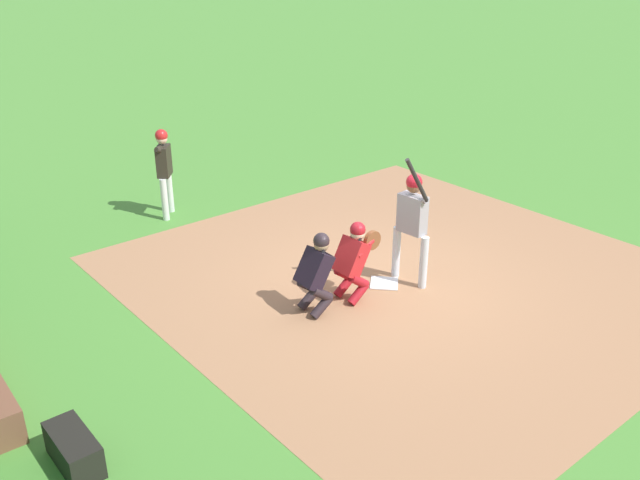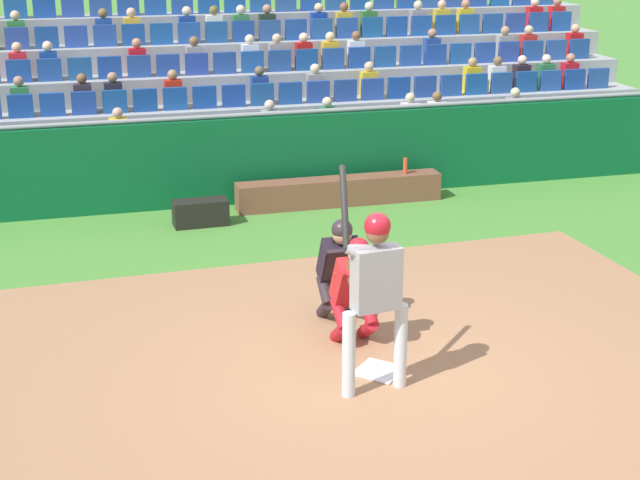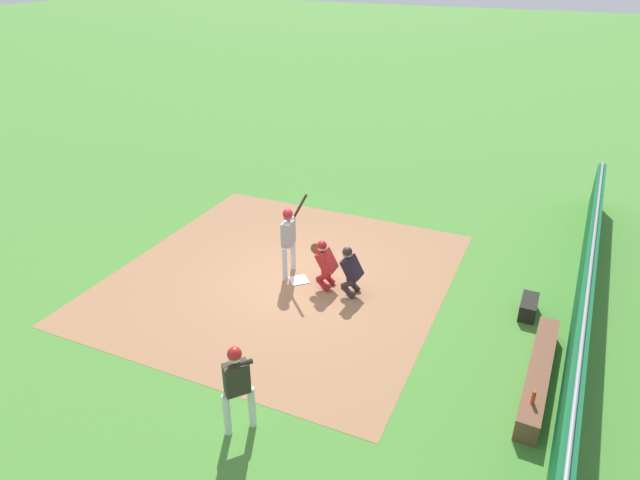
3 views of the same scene
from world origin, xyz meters
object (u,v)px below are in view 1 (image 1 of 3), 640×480
at_px(on_deck_batter, 164,164).
at_px(catcher_crouching, 354,257).
at_px(equipment_duffel_bag, 74,450).
at_px(home_plate_umpire, 316,270).
at_px(batter_at_plate, 412,216).
at_px(home_plate_marker, 384,283).

bearing_deg(on_deck_batter, catcher_crouching, 8.41).
bearing_deg(equipment_duffel_bag, home_plate_umpire, 102.37).
xyz_separation_m(batter_at_plate, home_plate_umpire, (-0.17, -1.76, -0.46)).
distance_m(home_plate_umpire, on_deck_batter, 4.83).
relative_size(batter_at_plate, home_plate_umpire, 1.75).
bearing_deg(home_plate_marker, on_deck_batter, -163.57).
bearing_deg(home_plate_umpire, batter_at_plate, 84.42).
relative_size(batter_at_plate, on_deck_batter, 1.26).
bearing_deg(catcher_crouching, home_plate_umpire, -92.82).
height_order(home_plate_marker, batter_at_plate, batter_at_plate).
xyz_separation_m(batter_at_plate, on_deck_batter, (-4.99, -1.78, -0.08)).
height_order(batter_at_plate, on_deck_batter, batter_at_plate).
height_order(catcher_crouching, home_plate_umpire, catcher_crouching).
xyz_separation_m(home_plate_umpire, equipment_duffel_bag, (0.99, -4.00, -0.50)).
distance_m(batter_at_plate, on_deck_batter, 5.29).
bearing_deg(home_plate_umpire, home_plate_marker, 90.55).
distance_m(catcher_crouching, equipment_duffel_bag, 4.81).
xyz_separation_m(home_plate_marker, batter_at_plate, (0.19, 0.36, 1.13)).
xyz_separation_m(equipment_duffel_bag, on_deck_batter, (-5.81, 3.97, 0.88)).
bearing_deg(batter_at_plate, home_plate_marker, -116.97).
xyz_separation_m(home_plate_marker, catcher_crouching, (0.05, -0.70, 0.69)).
relative_size(equipment_duffel_bag, on_deck_batter, 0.46).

